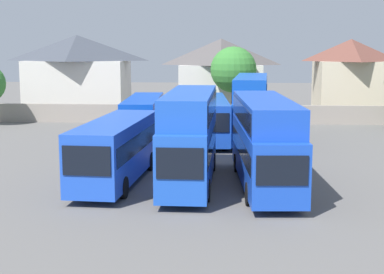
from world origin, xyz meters
name	(u,v)px	position (x,y,z in m)	size (l,w,h in m)	color
ground	(203,134)	(0.00, 18.00, 0.00)	(140.00, 140.00, 0.00)	#605E5B
depot_boundary_wall	(206,114)	(0.00, 25.22, 0.90)	(56.00, 0.50, 1.80)	gray
bus_1	(116,147)	(-3.99, 0.33, 1.97)	(3.28, 10.86, 3.44)	blue
bus_2	(190,133)	(0.06, 0.21, 2.83)	(2.63, 11.39, 5.02)	blue
bus_3	(265,137)	(4.06, -0.07, 2.66)	(3.30, 12.00, 4.70)	blue
bus_4	(143,115)	(-4.71, 15.57, 1.90)	(2.99, 11.20, 3.32)	blue
bus_5	(211,117)	(0.75, 14.91, 1.92)	(3.21, 12.02, 3.35)	blue
bus_6	(251,104)	(3.95, 15.38, 2.86)	(3.24, 11.96, 5.09)	blue
house_terrace_left	(78,74)	(-14.32, 32.12, 4.40)	(11.19, 6.94, 8.62)	silver
house_terrace_centre	(221,76)	(1.36, 32.23, 4.21)	(9.17, 6.54, 8.23)	silver
house_terrace_right	(350,77)	(15.17, 32.43, 4.17)	(7.43, 7.35, 8.18)	beige
tree_right_of_lot	(233,70)	(2.65, 27.72, 5.09)	(4.61, 4.61, 7.41)	brown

